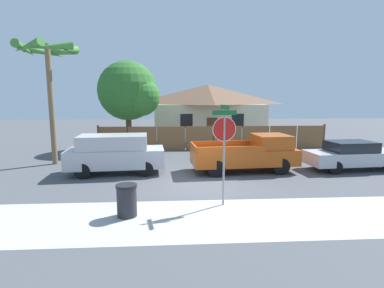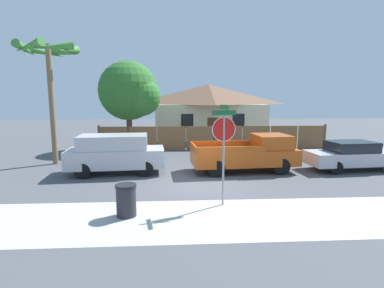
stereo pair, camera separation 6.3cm
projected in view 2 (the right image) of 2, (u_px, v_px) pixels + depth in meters
The scene contains 11 objects.
ground_plane at pixel (201, 184), 12.54m from camera, with size 80.00×80.00×0.00m, color #4C4F54.
sidewalk_strip at pixel (212, 218), 8.99m from camera, with size 36.00×3.20×0.01m.
wooden_fence at pixel (214, 138), 20.98m from camera, with size 16.04×0.12×1.75m.
house at pixel (208, 110), 27.69m from camera, with size 10.16×7.21×4.82m.
oak_tree at pixel (131, 92), 20.84m from camera, with size 4.33×4.12×6.16m.
palm_tree at pixel (49, 60), 15.66m from camera, with size 3.15×3.37×6.45m.
red_suv at pixel (116, 153), 14.27m from camera, with size 4.63×2.22×1.86m.
orange_pickup at pixel (248, 154), 14.67m from camera, with size 5.19×2.38×1.80m.
parked_sedan at pixel (353, 155), 14.98m from camera, with size 4.81×2.07×1.45m.
stop_sign at pixel (224, 138), 9.80m from camera, with size 0.82×0.74×3.36m.
trash_bin at pixel (126, 200), 9.10m from camera, with size 0.64×0.64×1.00m.
Camera 2 is at (-1.09, -12.10, 3.57)m, focal length 28.00 mm.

